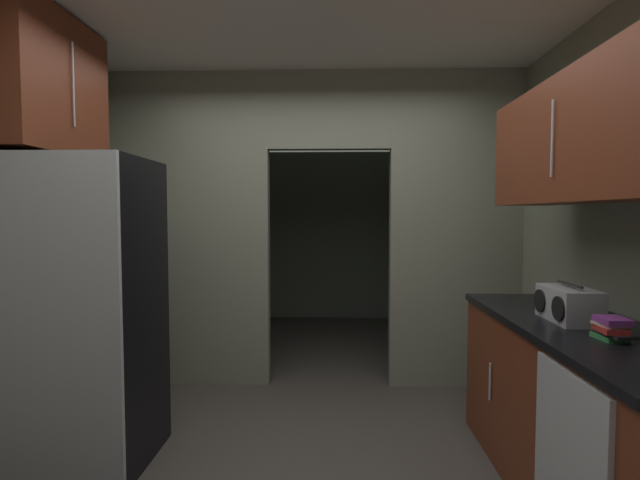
{
  "coord_description": "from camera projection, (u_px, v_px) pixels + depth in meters",
  "views": [
    {
      "loc": [
        0.18,
        -2.49,
        1.47
      ],
      "look_at": [
        0.06,
        1.04,
        1.28
      ],
      "focal_mm": 26.72,
      "sensor_mm": 36.0,
      "label": 1
    }
  ],
  "objects": [
    {
      "name": "dishwasher",
      "position": [
        568.0,
        480.0,
        1.87
      ],
      "size": [
        0.02,
        0.56,
        0.86
      ],
      "color": "#B7BABC",
      "rests_on": "ground"
    },
    {
      "name": "book_stack",
      "position": [
        612.0,
        329.0,
        2.09
      ],
      "size": [
        0.13,
        0.18,
        0.1
      ],
      "color": "#388C47",
      "rests_on": "lower_cabinet_run"
    },
    {
      "name": "adjoining_room_shell",
      "position": [
        322.0,
        225.0,
        5.94
      ],
      "size": [
        3.48,
        2.73,
        2.67
      ],
      "color": "gray",
      "rests_on": "ground"
    },
    {
      "name": "upper_cabinet_counterside",
      "position": [
        590.0,
        138.0,
        2.31
      ],
      "size": [
        0.36,
        1.7,
        0.62
      ],
      "color": "maroon"
    },
    {
      "name": "lower_cabinet_run",
      "position": [
        582.0,
        416.0,
        2.38
      ],
      "size": [
        0.66,
        1.89,
        0.92
      ],
      "color": "maroon",
      "rests_on": "ground"
    },
    {
      "name": "kitchen_overhead_slab",
      "position": [
        307.0,
        12.0,
        2.9
      ],
      "size": [
        3.88,
        7.17,
        0.06
      ],
      "primitive_type": "cube",
      "color": "silver"
    },
    {
      "name": "upper_cabinet_fridgeside",
      "position": [
        43.0,
        85.0,
        2.82
      ],
      "size": [
        0.36,
        0.92,
        0.83
      ],
      "color": "maroon"
    },
    {
      "name": "kitchen_partition",
      "position": [
        311.0,
        219.0,
        4.07
      ],
      "size": [
        3.48,
        0.12,
        2.67
      ],
      "color": "gray",
      "rests_on": "ground"
    },
    {
      "name": "boombox",
      "position": [
        569.0,
        304.0,
        2.45
      ],
      "size": [
        0.21,
        0.35,
        0.2
      ],
      "color": "#B2B2B7",
      "rests_on": "lower_cabinet_run"
    },
    {
      "name": "refrigerator",
      "position": [
        77.0,
        312.0,
        2.79
      ],
      "size": [
        0.83,
        0.73,
        1.79
      ],
      "color": "black",
      "rests_on": "ground"
    }
  ]
}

